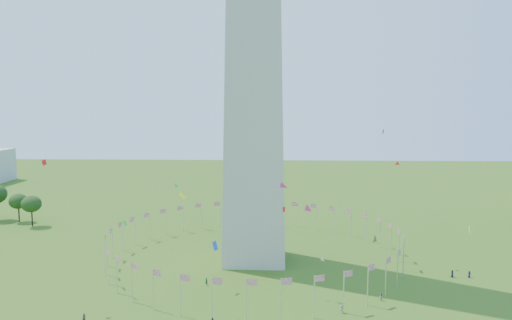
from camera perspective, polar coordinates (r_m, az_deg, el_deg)
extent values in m
cylinder|color=silver|center=(144.86, 16.07, -9.42)|extent=(0.24, 0.24, 9.00)
cylinder|color=silver|center=(151.22, 15.21, -8.72)|extent=(0.24, 0.24, 9.00)
cylinder|color=silver|center=(157.19, 14.01, -8.11)|extent=(0.24, 0.24, 9.00)
cylinder|color=silver|center=(162.64, 12.53, -7.58)|extent=(0.24, 0.24, 9.00)
cylinder|color=silver|center=(167.45, 10.82, -7.14)|extent=(0.24, 0.24, 9.00)
cylinder|color=silver|center=(171.55, 8.93, -6.77)|extent=(0.24, 0.24, 9.00)
cylinder|color=silver|center=(174.85, 6.91, -6.49)|extent=(0.24, 0.24, 9.00)
cylinder|color=silver|center=(177.32, 4.78, -6.28)|extent=(0.24, 0.24, 9.00)
cylinder|color=silver|center=(178.90, 2.59, -6.15)|extent=(0.24, 0.24, 9.00)
cylinder|color=silver|center=(179.57, 0.36, -6.10)|extent=(0.24, 0.24, 9.00)
cylinder|color=silver|center=(179.33, -1.88, -6.12)|extent=(0.24, 0.24, 9.00)
cylinder|color=silver|center=(178.17, -4.10, -6.22)|extent=(0.24, 0.24, 9.00)
cylinder|color=silver|center=(176.12, -6.26, -6.39)|extent=(0.24, 0.24, 9.00)
cylinder|color=silver|center=(173.21, -8.34, -6.64)|extent=(0.24, 0.24, 9.00)
cylinder|color=silver|center=(169.47, -10.29, -6.96)|extent=(0.24, 0.24, 9.00)
cylinder|color=silver|center=(164.99, -12.09, -7.37)|extent=(0.24, 0.24, 9.00)
cylinder|color=silver|center=(159.83, -13.68, -7.86)|extent=(0.24, 0.24, 9.00)
cylinder|color=silver|center=(154.09, -15.02, -8.43)|extent=(0.24, 0.24, 9.00)
cylinder|color=silver|center=(147.89, -16.05, -9.09)|extent=(0.24, 0.24, 9.00)
cylinder|color=silver|center=(141.37, -16.70, -9.84)|extent=(0.24, 0.24, 9.00)
cylinder|color=silver|center=(134.70, -16.90, -10.66)|extent=(0.24, 0.24, 9.00)
cylinder|color=silver|center=(128.08, -16.57, -11.54)|extent=(0.24, 0.24, 9.00)
cylinder|color=silver|center=(121.72, -15.62, -12.47)|extent=(0.24, 0.24, 9.00)
cylinder|color=silver|center=(115.87, -14.00, -13.40)|extent=(0.24, 0.24, 9.00)
cylinder|color=silver|center=(110.82, -11.66, -14.27)|extent=(0.24, 0.24, 9.00)
cylinder|color=silver|center=(106.84, -8.65, -15.01)|extent=(0.24, 0.24, 9.00)
cylinder|color=silver|center=(104.17, -5.06, -15.54)|extent=(0.24, 0.24, 9.00)
cylinder|color=silver|center=(103.01, -1.12, -15.78)|extent=(0.24, 0.24, 9.00)
cylinder|color=silver|center=(103.43, 2.90, -15.69)|extent=(0.24, 0.24, 9.00)
cylinder|color=silver|center=(105.41, 6.68, -15.29)|extent=(0.24, 0.24, 9.00)
cylinder|color=silver|center=(108.80, 9.99, -14.64)|extent=(0.24, 0.24, 9.00)
cylinder|color=silver|center=(113.38, 12.65, -13.81)|extent=(0.24, 0.24, 9.00)
cylinder|color=silver|center=(118.89, 14.61, -12.90)|extent=(0.24, 0.24, 9.00)
cylinder|color=silver|center=(125.04, 15.87, -11.96)|extent=(0.24, 0.24, 9.00)
cylinder|color=silver|center=(131.57, 16.48, -11.06)|extent=(0.24, 0.24, 9.00)
cylinder|color=silver|center=(138.25, 16.52, -10.20)|extent=(0.24, 0.24, 9.00)
imported|color=#1A4229|center=(123.96, -5.67, -13.66)|extent=(0.81, 0.73, 1.85)
imported|color=gray|center=(109.97, 9.74, -16.42)|extent=(1.15, 1.32, 1.78)
imported|color=#292929|center=(109.69, -19.05, -16.72)|extent=(0.73, 0.51, 1.91)
imported|color=#361849|center=(139.19, 23.19, -11.91)|extent=(0.87, 0.61, 1.74)
imported|color=black|center=(137.81, 21.52, -11.99)|extent=(0.91, 1.08, 1.88)
imported|color=gray|center=(117.89, 14.10, -14.93)|extent=(0.90, 1.02, 1.75)
plane|color=#CC2699|center=(102.15, 5.93, -5.55)|extent=(1.39, 1.84, 2.19)
plane|color=red|center=(116.12, -23.05, -0.26)|extent=(0.41, 1.42, 1.47)
plane|color=green|center=(151.84, -9.11, -2.90)|extent=(1.07, 1.95, 1.73)
plane|color=red|center=(114.54, 3.20, -5.66)|extent=(1.22, 0.75, 1.39)
plane|color=yellow|center=(106.26, -8.44, -4.04)|extent=(1.60, 1.56, 1.70)
plane|color=blue|center=(141.39, 14.33, 3.17)|extent=(0.45, 1.25, 1.30)
plane|color=white|center=(98.38, 23.19, -7.30)|extent=(0.37, 1.35, 1.40)
plane|color=white|center=(127.45, 7.58, -11.18)|extent=(1.27, 1.30, 1.33)
plane|color=blue|center=(118.12, -4.69, -9.75)|extent=(2.25, 0.87, 2.13)
plane|color=green|center=(151.10, -14.74, -6.99)|extent=(0.82, 1.66, 1.44)
plane|color=red|center=(126.83, 15.85, -0.39)|extent=(1.02, 0.27, 1.05)
plane|color=green|center=(119.31, 13.44, -8.83)|extent=(1.18, 1.42, 1.83)
plane|color=#CC2699|center=(113.53, 3.09, -2.95)|extent=(1.75, 2.17, 2.16)
ellipsoid|color=#29501A|center=(204.65, -25.49, -4.98)|extent=(6.63, 6.63, 10.37)
ellipsoid|color=#29501A|center=(195.16, -24.25, -5.38)|extent=(6.96, 6.96, 10.88)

